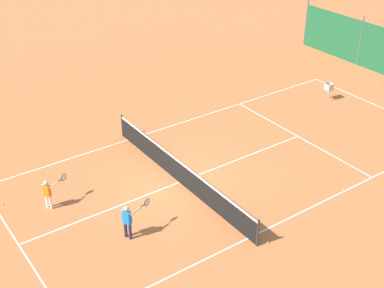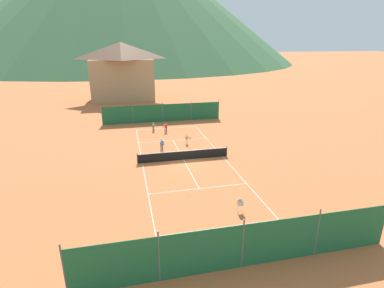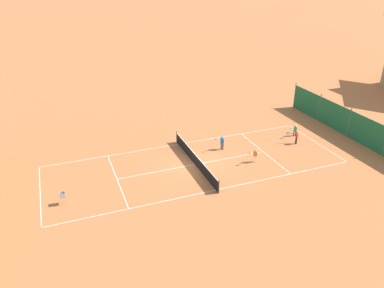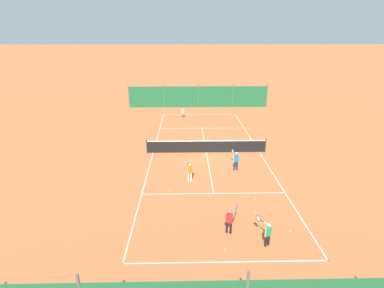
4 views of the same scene
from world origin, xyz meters
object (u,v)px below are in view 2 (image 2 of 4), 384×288
Objects in this scene: tennis_ball_alley_right at (155,136)px; alpine_chalet at (122,70)px; tennis_ball_service_box at (154,139)px; player_near_service at (162,144)px; tennis_ball_mid_court at (167,129)px; tennis_net at (183,155)px; player_far_baseline at (166,127)px; tennis_ball_far_corner at (194,139)px; tennis_ball_by_net_right at (147,184)px; tennis_ball_by_net_left at (144,133)px; player_far_service at (187,138)px; tennis_ball_near_corner at (136,165)px; tennis_ball_alley_left at (190,195)px; ball_hopper at (240,203)px; player_near_baseline at (154,126)px.

alpine_chalet is (-3.46, 27.27, 5.79)m from tennis_ball_alley_right.
player_near_service is at bearing -83.69° from tennis_ball_service_box.
alpine_chalet reaches higher than tennis_ball_mid_court.
tennis_net is 7.59× the size of player_far_baseline.
tennis_ball_far_corner is 0.01× the size of alpine_chalet.
tennis_ball_by_net_right is 0.01× the size of alpine_chalet.
tennis_ball_by_net_left and tennis_ball_far_corner have the same top height.
player_far_service is 17.65× the size of tennis_ball_near_corner.
alpine_chalet is (-2.21, 25.62, 5.79)m from tennis_ball_by_net_left.
tennis_net reaches higher than tennis_ball_far_corner.
tennis_ball_far_corner is at bearing 49.70° from player_far_service.
tennis_ball_near_corner is 10.48m from tennis_ball_by_net_left.
tennis_ball_by_net_right is 1.00× the size of tennis_ball_alley_left.
alpine_chalet is (-6.75, 30.91, 5.14)m from player_far_service.
tennis_ball_by_net_right and tennis_ball_alley_left have the same top height.
player_near_service reaches higher than tennis_ball_service_box.
tennis_ball_service_box is at bearing 145.41° from player_far_service.
tennis_ball_by_net_left is at bearing 97.14° from tennis_ball_alley_left.
player_near_service is 19.63× the size of tennis_ball_by_net_right.
tennis_ball_mid_court is (-0.04, 11.21, -0.47)m from tennis_net.
alpine_chalet reaches higher than tennis_ball_by_net_right.
player_far_baseline is 26.64m from alpine_chalet.
tennis_ball_by_net_right and tennis_ball_far_corner have the same top height.
ball_hopper reaches higher than tennis_ball_by_net_right.
tennis_ball_by_net_right is 1.00× the size of tennis_ball_service_box.
player_far_service is at bearing -49.37° from tennis_ball_by_net_left.
tennis_ball_far_corner is at bearing -47.48° from player_near_baseline.
tennis_ball_far_corner is at bearing 41.88° from tennis_ball_near_corner.
player_near_service reaches higher than player_near_baseline.
ball_hopper is (6.59, -10.04, 0.63)m from tennis_ball_near_corner.
tennis_ball_mid_court is (3.98, 16.01, 0.00)m from tennis_ball_by_net_right.
player_near_service is 0.10× the size of alpine_chalet.
tennis_ball_by_net_left is at bearing 109.35° from tennis_ball_service_box.
player_near_service is 19.63× the size of tennis_ball_near_corner.
player_near_baseline reaches higher than tennis_ball_near_corner.
tennis_ball_by_net_right is at bearing -81.47° from tennis_ball_near_corner.
tennis_ball_mid_court is at bearing 10.17° from player_near_baseline.
alpine_chalet is at bearing 101.06° from player_far_baseline.
player_far_baseline reaches higher than tennis_ball_alley_left.
player_near_baseline is 1.95m from tennis_ball_mid_court.
player_near_baseline is 25.53m from alpine_chalet.
tennis_ball_alley_left is at bearing -85.36° from tennis_ball_service_box.
tennis_ball_near_corner is 1.00× the size of tennis_ball_service_box.
alpine_chalet is at bearing 98.14° from player_near_baseline.
tennis_ball_service_box is 0.01× the size of alpine_chalet.
ball_hopper is at bearing -56.72° from tennis_ball_near_corner.
tennis_ball_by_net_right is (-4.02, -4.79, -0.47)m from tennis_net.
alpine_chalet is at bearing 102.37° from tennis_ball_mid_court.
player_near_baseline is at bearing 100.02° from ball_hopper.
player_near_baseline is at bearing 75.88° from tennis_ball_near_corner.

